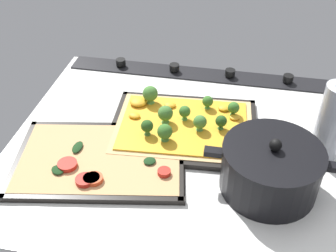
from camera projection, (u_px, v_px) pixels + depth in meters
ground_plane at (185, 148)px, 95.14cm from camera, size 79.74×68.01×3.00cm
stove_control_panel at (202, 73)px, 117.39cm from camera, size 76.55×7.00×2.60cm
baking_tray_front at (184, 129)px, 97.57cm from camera, size 36.13×28.18×1.30cm
broccoli_pizza at (182, 123)px, 97.09cm from camera, size 33.57×25.63×6.01cm
baking_tray_back at (101, 160)px, 89.22cm from camera, size 40.08×30.02×1.30cm
veggie_pizza_back at (100, 159)px, 88.39cm from camera, size 37.32×27.25×1.90cm
cooking_pot at (270, 169)px, 80.36cm from camera, size 26.45×19.64×12.46cm
oil_bottle at (332, 120)px, 85.34cm from camera, size 5.96×5.96×22.89cm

